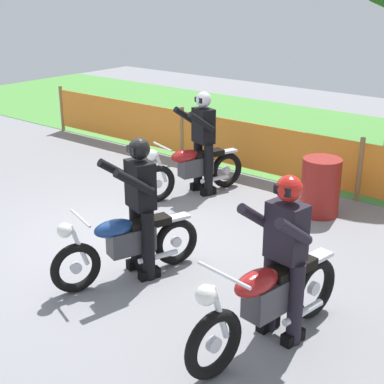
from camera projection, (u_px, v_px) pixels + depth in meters
name	position (u px, v px, depth m)	size (l,w,h in m)	color
ground	(126.00, 241.00, 7.80)	(24.00, 24.00, 0.02)	gray
grass_verge	(334.00, 143.00, 12.47)	(24.00, 5.99, 0.01)	#4C8C3D
barrier_fence	(262.00, 149.00, 10.10)	(11.08, 0.08, 1.05)	olive
motorcycle_lead	(127.00, 244.00, 6.69)	(0.82, 1.83, 0.90)	black
motorcycle_trailing	(193.00, 169.00, 9.34)	(0.84, 1.86, 0.92)	black
motorcycle_third	(268.00, 301.00, 5.41)	(0.69, 2.11, 1.00)	black
rider_lead	(140.00, 203.00, 6.61)	(0.67, 0.68, 1.69)	black
rider_trailing	(203.00, 139.00, 9.27)	(0.67, 0.68, 1.69)	black
rider_third	(284.00, 253.00, 5.39)	(0.61, 0.62, 1.69)	black
oil_drum	(320.00, 187.00, 8.53)	(0.58, 0.58, 0.88)	maroon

